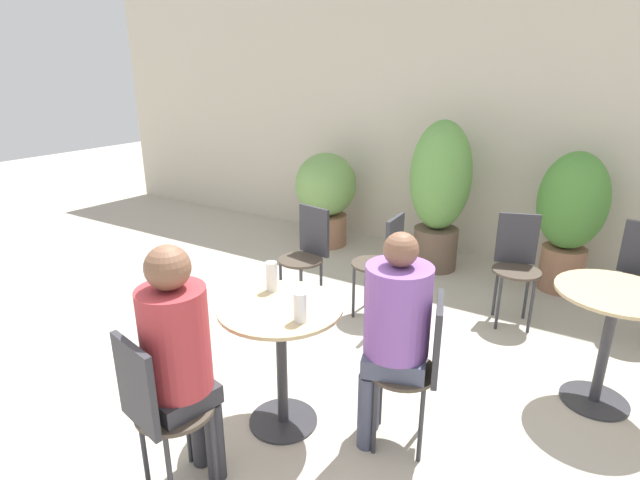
% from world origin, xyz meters
% --- Properties ---
extents(ground_plane, '(20.00, 20.00, 0.00)m').
position_xyz_m(ground_plane, '(0.00, 0.00, 0.00)').
color(ground_plane, '#B2A899').
extents(storefront_wall, '(10.00, 0.06, 3.00)m').
position_xyz_m(storefront_wall, '(0.00, 3.50, 1.50)').
color(storefront_wall, beige).
rests_on(storefront_wall, ground_plane).
extents(cafe_table_near, '(0.67, 0.67, 0.74)m').
position_xyz_m(cafe_table_near, '(0.06, 0.21, 0.54)').
color(cafe_table_near, '#2D2D33').
rests_on(cafe_table_near, ground_plane).
extents(cafe_table_far, '(0.65, 0.65, 0.74)m').
position_xyz_m(cafe_table_far, '(1.57, 1.36, 0.54)').
color(cafe_table_far, '#2D2D33').
rests_on(cafe_table_far, ground_plane).
extents(bistro_chair_0, '(0.37, 0.39, 0.86)m').
position_xyz_m(bistro_chair_0, '(-0.09, -0.51, 0.53)').
color(bistro_chair_0, '#42382D').
rests_on(bistro_chair_0, ground_plane).
extents(bistro_chair_1, '(0.40, 0.38, 0.86)m').
position_xyz_m(bistro_chair_1, '(0.77, 0.43, 0.53)').
color(bistro_chair_1, '#42382D').
rests_on(bistro_chair_1, ground_plane).
extents(bistro_chair_2, '(0.36, 0.36, 0.86)m').
position_xyz_m(bistro_chair_2, '(-0.00, 1.67, 0.53)').
color(bistro_chair_2, '#42382D').
rests_on(bistro_chair_2, ground_plane).
extents(bistro_chair_3, '(0.36, 0.38, 0.86)m').
position_xyz_m(bistro_chair_3, '(-0.62, 1.51, 0.53)').
color(bistro_chair_3, '#42382D').
rests_on(bistro_chair_3, ground_plane).
extents(bistro_chair_5, '(0.38, 0.40, 0.86)m').
position_xyz_m(bistro_chair_5, '(0.89, 2.19, 0.53)').
color(bistro_chair_5, '#42382D').
rests_on(bistro_chair_5, ground_plane).
extents(seated_person_0, '(0.31, 0.34, 1.24)m').
position_xyz_m(seated_person_0, '(-0.06, -0.38, 0.74)').
color(seated_person_0, '#2D2D33').
rests_on(seated_person_0, ground_plane).
extents(seated_person_1, '(0.39, 0.37, 1.20)m').
position_xyz_m(seated_person_1, '(0.64, 0.39, 0.71)').
color(seated_person_1, '#42475B').
rests_on(seated_person_1, ground_plane).
extents(beer_glass_0, '(0.07, 0.07, 0.16)m').
position_xyz_m(beer_glass_0, '(0.25, 0.13, 0.82)').
color(beer_glass_0, silver).
rests_on(beer_glass_0, cafe_table_near).
extents(beer_glass_1, '(0.06, 0.06, 0.17)m').
position_xyz_m(beer_glass_1, '(-0.09, 0.34, 0.83)').
color(beer_glass_1, silver).
rests_on(beer_glass_1, cafe_table_near).
extents(potted_plant_0, '(0.68, 0.68, 1.05)m').
position_xyz_m(potted_plant_0, '(-1.32, 2.96, 0.59)').
color(potted_plant_0, '#93664C').
rests_on(potted_plant_0, ground_plane).
extents(potted_plant_1, '(0.59, 0.59, 1.48)m').
position_xyz_m(potted_plant_1, '(-0.01, 2.93, 0.81)').
color(potted_plant_1, brown).
rests_on(potted_plant_1, ground_plane).
extents(potted_plant_2, '(0.58, 0.58, 1.26)m').
position_xyz_m(potted_plant_2, '(1.15, 3.03, 0.73)').
color(potted_plant_2, '#93664C').
rests_on(potted_plant_2, ground_plane).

